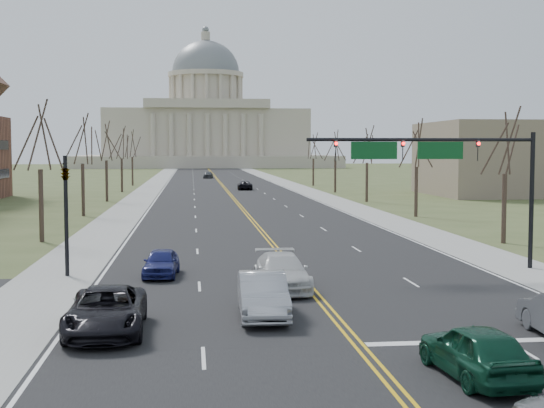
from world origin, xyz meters
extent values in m
plane|color=#3E4D26|center=(0.00, 0.00, 0.00)|extent=(600.00, 600.00, 0.00)
cube|color=black|center=(0.00, 110.00, 0.01)|extent=(20.00, 380.00, 0.01)
cube|color=black|center=(0.00, 6.00, 0.01)|extent=(120.00, 14.00, 0.01)
cube|color=gray|center=(-12.00, 110.00, 0.01)|extent=(4.00, 380.00, 0.03)
cube|color=gray|center=(12.00, 110.00, 0.01)|extent=(4.00, 380.00, 0.03)
cube|color=gold|center=(0.00, 110.00, 0.01)|extent=(0.42, 380.00, 0.01)
cube|color=silver|center=(-9.80, 110.00, 0.01)|extent=(0.15, 380.00, 0.01)
cube|color=silver|center=(9.80, 110.00, 0.01)|extent=(0.15, 380.00, 0.01)
cube|color=silver|center=(5.00, -1.00, 0.01)|extent=(9.50, 0.50, 0.01)
cube|color=#B7A999|center=(0.00, 250.00, 2.00)|extent=(90.00, 60.00, 4.00)
cube|color=#B7A999|center=(0.00, 250.00, 12.00)|extent=(70.00, 40.00, 16.00)
cube|color=#B7A999|center=(0.00, 229.50, 21.50)|extent=(42.00, 3.00, 3.00)
cylinder|color=#B7A999|center=(0.00, 250.00, 26.00)|extent=(24.00, 24.00, 12.00)
cylinder|color=#B7A999|center=(0.00, 250.00, 32.80)|extent=(27.00, 27.00, 1.60)
ellipsoid|color=slate|center=(0.00, 250.00, 33.60)|extent=(24.00, 24.00, 22.80)
cylinder|color=#B7A999|center=(0.00, 250.00, 46.50)|extent=(3.20, 3.20, 3.00)
sphere|color=slate|center=(0.00, 250.00, 48.80)|extent=(2.40, 2.40, 2.40)
cylinder|color=black|center=(12.50, 13.50, 3.60)|extent=(0.24, 0.24, 7.20)
cylinder|color=black|center=(6.50, 13.50, 6.80)|extent=(12.00, 0.18, 0.18)
imported|color=black|center=(9.50, 13.50, 6.25)|extent=(0.35, 0.40, 1.10)
sphere|color=#FF0C0C|center=(9.50, 13.35, 6.60)|extent=(0.18, 0.18, 0.18)
imported|color=black|center=(5.50, 13.50, 6.25)|extent=(0.35, 0.40, 1.10)
sphere|color=#FF0C0C|center=(5.50, 13.35, 6.60)|extent=(0.18, 0.18, 0.18)
imported|color=black|center=(2.00, 13.50, 6.25)|extent=(0.35, 0.40, 1.10)
sphere|color=#FF0C0C|center=(2.00, 13.35, 6.60)|extent=(0.18, 0.18, 0.18)
cube|color=#0C4C1E|center=(7.50, 13.50, 6.25)|extent=(2.40, 0.12, 0.90)
cube|color=#0C4C1E|center=(4.00, 13.50, 6.25)|extent=(2.40, 0.12, 0.90)
cylinder|color=black|center=(-11.50, 13.50, 3.00)|extent=(0.20, 0.20, 6.00)
imported|color=black|center=(-11.50, 13.50, 5.20)|extent=(0.32, 0.36, 0.99)
cylinder|color=#32261E|center=(15.50, 24.00, 2.34)|extent=(0.32, 0.32, 4.68)
cylinder|color=#32261E|center=(-15.50, 28.00, 2.48)|extent=(0.32, 0.32, 4.95)
cylinder|color=#32261E|center=(15.50, 44.00, 2.34)|extent=(0.32, 0.32, 4.68)
cylinder|color=#32261E|center=(-15.50, 48.00, 2.48)|extent=(0.32, 0.32, 4.95)
cylinder|color=#32261E|center=(15.50, 64.00, 2.34)|extent=(0.32, 0.32, 4.68)
cylinder|color=#32261E|center=(-15.50, 68.00, 2.48)|extent=(0.32, 0.32, 4.95)
cylinder|color=#32261E|center=(15.50, 84.00, 2.34)|extent=(0.32, 0.32, 4.68)
cylinder|color=#32261E|center=(-15.50, 88.00, 2.48)|extent=(0.32, 0.32, 4.95)
cylinder|color=#32261E|center=(15.50, 104.00, 2.34)|extent=(0.32, 0.32, 4.68)
cylinder|color=#32261E|center=(-15.50, 108.00, 2.48)|extent=(0.32, 0.32, 4.95)
cube|color=black|center=(-29.45, 74.00, 3.15)|extent=(0.10, 9.80, 1.20)
cube|color=#7E6F59|center=(40.00, 76.00, 5.00)|extent=(25.00, 20.00, 10.00)
imported|color=#0D3A27|center=(2.43, -4.87, 0.79)|extent=(2.25, 4.71, 1.55)
imported|color=#A3A5AB|center=(-2.69, 3.39, 0.84)|extent=(1.86, 5.05, 1.65)
imported|color=black|center=(-8.26, 1.45, 0.79)|extent=(2.68, 5.64, 1.55)
imported|color=silver|center=(-1.32, 8.89, 0.80)|extent=(2.31, 5.50, 1.59)
imported|color=navy|center=(-6.85, 13.02, 0.70)|extent=(1.90, 4.12, 1.37)
imported|color=black|center=(2.89, 92.50, 0.69)|extent=(2.41, 4.93, 1.35)
imported|color=#43474A|center=(-1.75, 139.41, 0.78)|extent=(2.40, 4.71, 1.54)
camera|label=1|loc=(-5.31, -24.59, 6.32)|focal=50.00mm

